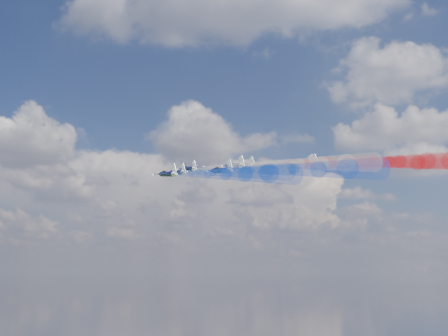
# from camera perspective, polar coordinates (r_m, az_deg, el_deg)

# --- Properties ---
(jet_lead) EXTENTS (15.87, 16.43, 6.88)m
(jet_lead) POSITION_cam_1_polar(r_m,az_deg,el_deg) (179.26, -3.64, -0.07)
(jet_lead) COLOR black
(trail_lead) EXTENTS (34.32, 40.24, 12.03)m
(trail_lead) POSITION_cam_1_polar(r_m,az_deg,el_deg) (153.11, 1.32, 0.02)
(trail_lead) COLOR silver
(jet_inner_left) EXTENTS (15.87, 16.43, 6.88)m
(jet_inner_left) POSITION_cam_1_polar(r_m,az_deg,el_deg) (163.18, -4.81, -0.44)
(jet_inner_left) COLOR black
(trail_inner_left) EXTENTS (34.32, 40.24, 12.03)m
(trail_inner_left) POSITION_cam_1_polar(r_m,az_deg,el_deg) (136.78, 0.51, -0.41)
(trail_inner_left) COLOR blue
(jet_inner_right) EXTENTS (15.87, 16.43, 6.88)m
(jet_inner_right) POSITION_cam_1_polar(r_m,az_deg,el_deg) (172.04, 2.14, 0.25)
(jet_inner_right) COLOR black
(trail_inner_right) EXTENTS (34.32, 40.24, 12.03)m
(trail_inner_right) POSITION_cam_1_polar(r_m,az_deg,el_deg) (147.65, 8.31, 0.40)
(trail_inner_right) COLOR red
(jet_outer_left) EXTENTS (15.87, 16.43, 6.88)m
(jet_outer_left) POSITION_cam_1_polar(r_m,az_deg,el_deg) (145.43, -5.78, -0.62)
(jet_outer_left) COLOR black
(trail_outer_left) EXTENTS (34.32, 40.24, 12.03)m
(trail_outer_left) POSITION_cam_1_polar(r_m,az_deg,el_deg) (118.86, 0.13, -0.62)
(trail_outer_left) COLOR blue
(jet_center_third) EXTENTS (15.87, 16.43, 6.88)m
(jet_center_third) POSITION_cam_1_polar(r_m,az_deg,el_deg) (156.56, 1.02, 0.25)
(jet_center_third) COLOR black
(trail_center_third) EXTENTS (34.32, 40.24, 12.03)m
(trail_center_third) POSITION_cam_1_polar(r_m,az_deg,el_deg) (131.91, 7.72, 0.42)
(trail_center_third) COLOR silver
(jet_outer_right) EXTENTS (15.87, 16.43, 6.88)m
(jet_outer_right) POSITION_cam_1_polar(r_m,az_deg,el_deg) (168.81, 8.03, 0.43)
(jet_outer_right) COLOR black
(trail_outer_right) EXTENTS (34.32, 40.24, 12.03)m
(trail_outer_right) POSITION_cam_1_polar(r_m,az_deg,el_deg) (146.48, 15.24, 0.60)
(trail_outer_right) COLOR red
(jet_rear_left) EXTENTS (15.87, 16.43, 6.88)m
(jet_rear_left) POSITION_cam_1_polar(r_m,az_deg,el_deg) (139.88, -0.25, -0.26)
(jet_rear_left) COLOR black
(trail_rear_left) EXTENTS (34.32, 40.24, 12.03)m
(trail_rear_left) POSITION_cam_1_polar(r_m,az_deg,el_deg) (114.94, 7.14, -0.18)
(trail_rear_left) COLOR blue
(jet_rear_right) EXTENTS (15.87, 16.43, 6.88)m
(jet_rear_right) POSITION_cam_1_polar(r_m,az_deg,el_deg) (151.05, 8.26, 0.34)
(jet_rear_right) COLOR black
(trail_rear_right) EXTENTS (34.32, 40.24, 12.03)m
(trail_rear_right) POSITION_cam_1_polar(r_m,az_deg,el_deg) (128.97, 16.50, 0.53)
(trail_rear_right) COLOR red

